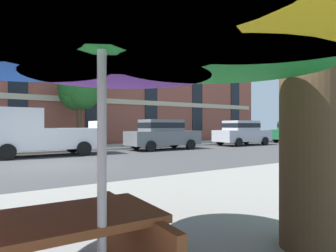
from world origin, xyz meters
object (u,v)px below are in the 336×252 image
(street_tree_middle, at_px, (78,91))
(patio_umbrella, at_px, (102,8))
(pickup_white, at_px, (39,134))
(sedan_silver, at_px, (242,132))
(stop_sign, at_px, (320,122))
(sedan_gray, at_px, (163,134))
(sedan_green, at_px, (294,131))

(street_tree_middle, xyz_separation_m, patio_umbrella, (-4.65, -16.44, -1.42))
(pickup_white, bearing_deg, patio_umbrella, -97.75)
(sedan_silver, bearing_deg, stop_sign, 12.18)
(sedan_gray, bearing_deg, sedan_silver, 0.00)
(pickup_white, distance_m, stop_sign, 30.99)
(sedan_gray, xyz_separation_m, sedan_green, (13.20, 0.00, 0.00))
(street_tree_middle, height_order, patio_umbrella, street_tree_middle)
(sedan_green, height_order, street_tree_middle, street_tree_middle)
(sedan_silver, height_order, patio_umbrella, patio_umbrella)
(sedan_gray, bearing_deg, pickup_white, 180.00)
(sedan_green, bearing_deg, sedan_silver, 180.00)
(pickup_white, height_order, stop_sign, stop_sign)
(stop_sign, relative_size, street_tree_middle, 0.57)
(pickup_white, relative_size, sedan_green, 1.16)
(street_tree_middle, bearing_deg, stop_sign, -0.09)
(sedan_green, xyz_separation_m, patio_umbrella, (-21.73, -12.70, 1.22))
(sedan_silver, xyz_separation_m, sedan_green, (6.39, 0.00, 0.00))
(patio_umbrella, bearing_deg, sedan_silver, 39.62)
(sedan_silver, distance_m, stop_sign, 17.57)
(sedan_green, relative_size, street_tree_middle, 0.88)
(sedan_green, bearing_deg, street_tree_middle, 167.64)
(stop_sign, relative_size, patio_umbrella, 0.71)
(pickup_white, relative_size, street_tree_middle, 1.02)
(sedan_silver, bearing_deg, patio_umbrella, -140.38)
(pickup_white, distance_m, patio_umbrella, 12.87)
(street_tree_middle, bearing_deg, sedan_gray, -43.95)
(stop_sign, bearing_deg, patio_umbrella, -153.21)
(pickup_white, bearing_deg, sedan_green, -0.00)
(sedan_gray, height_order, street_tree_middle, street_tree_middle)
(sedan_silver, bearing_deg, pickup_white, 180.00)
(sedan_silver, xyz_separation_m, patio_umbrella, (-15.34, -12.70, 1.22))
(sedan_silver, relative_size, street_tree_middle, 0.88)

